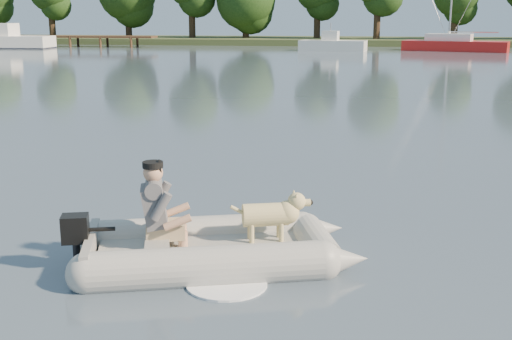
% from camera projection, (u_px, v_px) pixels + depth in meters
% --- Properties ---
extents(water, '(160.00, 160.00, 0.00)m').
position_uv_depth(water, '(204.00, 269.00, 7.75)').
color(water, slate).
rests_on(water, ground).
extents(shore_bank, '(160.00, 12.00, 0.70)m').
position_uv_depth(shore_bank, '(340.00, 41.00, 67.24)').
color(shore_bank, '#47512D').
rests_on(shore_bank, water).
extents(dock, '(18.00, 2.00, 1.04)m').
position_uv_depth(dock, '(64.00, 41.00, 61.42)').
color(dock, '#4C331E').
rests_on(dock, water).
extents(dinghy, '(5.67, 4.91, 1.38)m').
position_uv_depth(dinghy, '(214.00, 217.00, 7.86)').
color(dinghy, '#AAAAA5').
rests_on(dinghy, water).
extents(man, '(0.87, 0.81, 1.08)m').
position_uv_depth(man, '(156.00, 203.00, 7.76)').
color(man, '#59585D').
rests_on(man, dinghy).
extents(dog, '(0.99, 0.59, 0.62)m').
position_uv_depth(dog, '(265.00, 219.00, 8.01)').
color(dog, tan).
rests_on(dog, dinghy).
extents(outboard_motor, '(0.48, 0.40, 0.79)m').
position_uv_depth(outboard_motor, '(76.00, 245.00, 7.69)').
color(outboard_motor, black).
rests_on(outboard_motor, dinghy).
extents(cabin_cruiser, '(8.63, 3.31, 2.64)m').
position_uv_depth(cabin_cruiser, '(6.00, 36.00, 57.99)').
color(cabin_cruiser, white).
rests_on(cabin_cruiser, water).
extents(motorboat, '(6.01, 3.08, 2.43)m').
position_uv_depth(motorboat, '(333.00, 38.00, 53.90)').
color(motorboat, white).
rests_on(motorboat, water).
extents(sailboat, '(8.83, 4.89, 11.63)m').
position_uv_depth(sailboat, '(454.00, 45.00, 53.90)').
color(sailboat, '#B21614').
rests_on(sailboat, water).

